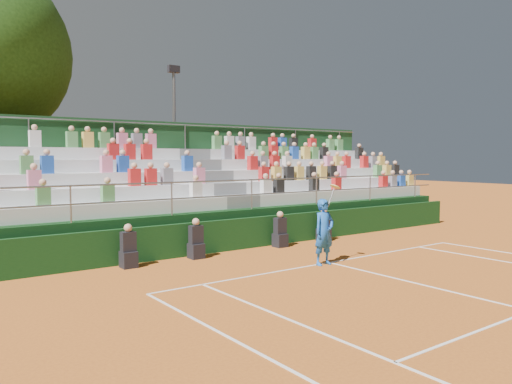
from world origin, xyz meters
TOP-DOWN VIEW (x-y plane):
  - ground at (0.00, 0.00)m, footprint 90.00×90.00m
  - courtside_wall at (0.00, 3.20)m, footprint 20.00×0.15m
  - line_officials at (-1.17, 2.75)m, footprint 7.63×0.40m
  - grandstand at (0.02, 6.44)m, footprint 20.00×5.20m
  - tennis_player at (-0.31, -0.10)m, footprint 0.86×0.44m
  - floodlight_mast at (1.77, 12.88)m, footprint 0.60×0.25m

SIDE VIEW (x-z plane):
  - ground at x=0.00m, z-range 0.00..0.00m
  - line_officials at x=-1.17m, z-range -0.12..1.07m
  - courtside_wall at x=0.00m, z-range 0.00..1.00m
  - tennis_player at x=-0.31m, z-range -0.19..2.02m
  - grandstand at x=0.02m, z-range -1.12..3.28m
  - floodlight_mast at x=1.77m, z-range 0.66..8.21m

